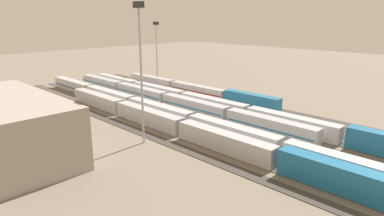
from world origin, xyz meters
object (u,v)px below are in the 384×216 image
(train_on_track_4, at_px, (165,99))
(train_on_track_6, at_px, (159,112))
(train_on_track_7, at_px, (178,126))
(light_mast_0, at_px, (156,43))
(train_on_track_1, at_px, (193,90))
(maintenance_shed, at_px, (9,126))
(light_mast_1, at_px, (141,57))
(train_on_track_3, at_px, (209,104))

(train_on_track_4, bearing_deg, train_on_track_6, 132.38)
(train_on_track_6, relative_size, train_on_track_4, 1.25)
(train_on_track_7, relative_size, light_mast_0, 3.77)
(train_on_track_6, relative_size, train_on_track_1, 1.80)
(train_on_track_1, xyz_separation_m, maintenance_shed, (-10.07, 60.19, 3.60))
(train_on_track_1, bearing_deg, light_mast_0, -15.24)
(train_on_track_7, relative_size, train_on_track_4, 0.95)
(train_on_track_7, height_order, maintenance_shed, maintenance_shed)
(train_on_track_6, xyz_separation_m, light_mast_1, (-10.95, 13.33, 16.17))
(light_mast_0, xyz_separation_m, light_mast_1, (-51.54, 46.01, 2.57))
(train_on_track_4, distance_m, light_mast_0, 41.10)
(train_on_track_4, relative_size, maintenance_shed, 2.70)
(train_on_track_3, distance_m, train_on_track_4, 14.05)
(train_on_track_3, xyz_separation_m, maintenance_shed, (6.33, 50.19, 3.62))
(train_on_track_4, height_order, maintenance_shed, maintenance_shed)
(train_on_track_6, height_order, train_on_track_3, train_on_track_3)
(train_on_track_3, height_order, light_mast_0, light_mast_0)
(light_mast_0, distance_m, light_mast_1, 69.14)
(train_on_track_6, height_order, light_mast_1, light_mast_1)
(light_mast_0, distance_m, maintenance_shed, 78.55)
(train_on_track_7, bearing_deg, light_mast_1, 79.05)
(train_on_track_7, distance_m, light_mast_1, 18.18)
(train_on_track_3, xyz_separation_m, train_on_track_4, (13.13, 5.00, -0.06))
(train_on_track_6, distance_m, train_on_track_1, 27.91)
(train_on_track_6, bearing_deg, maintenance_shed, 86.22)
(light_mast_0, bearing_deg, train_on_track_3, 158.37)
(train_on_track_3, xyz_separation_m, train_on_track_1, (16.40, -10.00, 0.03))
(train_on_track_6, bearing_deg, train_on_track_4, -47.62)
(train_on_track_6, xyz_separation_m, train_on_track_4, (9.13, -10.00, 0.01))
(train_on_track_3, height_order, light_mast_1, light_mast_1)
(train_on_track_4, bearing_deg, light_mast_0, -35.79)
(train_on_track_6, distance_m, light_mast_0, 53.86)
(light_mast_1, bearing_deg, train_on_track_4, -49.30)
(train_on_track_1, bearing_deg, light_mast_1, 121.34)
(light_mast_0, bearing_deg, train_on_track_7, 144.66)
(train_on_track_7, height_order, light_mast_0, light_mast_0)
(train_on_track_3, bearing_deg, train_on_track_1, -31.37)
(train_on_track_1, relative_size, light_mast_1, 2.31)
(maintenance_shed, bearing_deg, train_on_track_6, -93.78)
(train_on_track_3, height_order, maintenance_shed, maintenance_shed)
(train_on_track_3, xyz_separation_m, light_mast_1, (-6.94, 28.33, 16.09))
(maintenance_shed, bearing_deg, train_on_track_4, -81.44)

